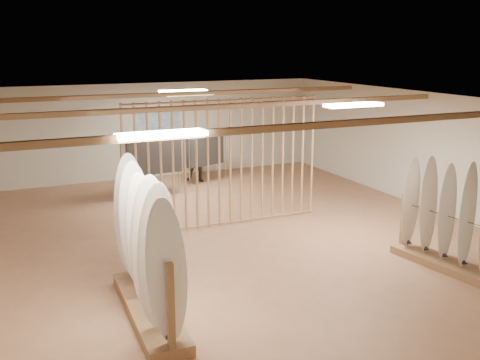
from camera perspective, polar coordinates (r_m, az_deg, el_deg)
name	(u,v)px	position (r m, az deg, el deg)	size (l,w,h in m)	color
floor	(240,236)	(11.80, 0.00, -5.67)	(12.00, 12.00, 0.00)	#A16E4E
ceiling	(240,101)	(11.19, 0.00, 7.98)	(12.00, 12.00, 0.00)	gray
wall_back	(157,130)	(16.97, -8.40, 5.03)	(12.00, 12.00, 0.00)	beige
wall_front	(467,281)	(6.67, 22.03, -9.49)	(12.00, 12.00, 0.00)	beige
wall_right	(430,152)	(14.18, 18.76, 2.75)	(12.00, 12.00, 0.00)	beige
ceiling_slats	(240,106)	(11.20, 0.00, 7.58)	(9.50, 6.12, 0.10)	olive
light_panels	(240,105)	(11.20, 0.00, 7.68)	(1.20, 0.35, 0.06)	white
bamboo_partition	(225,163)	(12.13, -1.56, 1.73)	(4.45, 0.05, 2.78)	tan
poster	(157,124)	(16.93, -8.40, 5.69)	(1.40, 0.03, 0.90)	teal
rack_left	(147,268)	(8.34, -9.38, -8.79)	(0.72, 2.74, 2.19)	olive
rack_right	(445,232)	(10.64, 20.14, -5.01)	(0.82, 2.08, 1.92)	olive
clothing_rack_a	(152,155)	(14.81, -8.88, 2.55)	(1.57, 0.45, 1.68)	silver
clothing_rack_b	(204,151)	(16.11, -3.72, 2.96)	(1.27, 0.70, 1.42)	silver
shopper_a	(145,160)	(15.12, -9.67, 2.05)	(0.67, 0.45, 1.83)	#26242B
shopper_b	(196,152)	(16.19, -4.48, 2.88)	(0.86, 0.67, 1.77)	#3C3A2E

